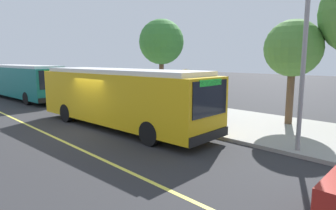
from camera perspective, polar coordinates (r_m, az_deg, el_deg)
ground_plane at (r=14.94m, az=-14.01°, el=-4.52°), size 120.00×120.00×0.00m
sidewalk_curb at (r=18.58m, az=2.20°, el=-1.41°), size 44.00×6.40×0.15m
lane_stripe_center at (r=14.02m, az=-21.85°, el=-5.77°), size 36.00×0.14×0.01m
transit_bus_main at (r=14.62m, az=-9.50°, el=1.77°), size 11.06×3.22×2.95m
transit_bus_second at (r=28.03m, az=-26.70°, el=4.32°), size 11.80×3.21×2.95m
bus_shelter at (r=18.10m, az=1.06°, el=4.21°), size 2.90×1.60×2.48m
waiting_bench at (r=18.14m, az=0.96°, el=0.13°), size 1.60×0.48×0.95m
route_sign_post at (r=14.95m, az=3.53°, el=3.34°), size 0.44×0.08×2.80m
pedestrian_commuter at (r=15.90m, az=1.21°, el=0.65°), size 0.24×0.40×1.69m
street_tree_near_shelter at (r=22.30m, az=-1.32°, el=12.28°), size 3.39×3.39×6.29m
street_tree_downstreet at (r=15.85m, az=23.47°, el=10.12°), size 2.82×2.82×5.23m
utility_pole at (r=11.22m, az=25.21°, el=7.81°), size 0.16×0.16×6.40m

